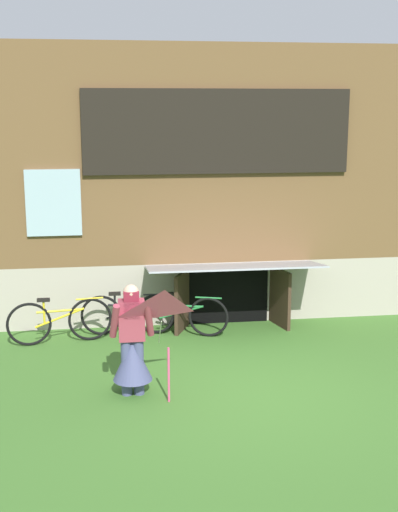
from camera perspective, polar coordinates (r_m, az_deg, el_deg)
The scene contains 7 objects.
ground_plane at distance 9.37m, azimuth 4.51°, elevation -11.19°, with size 60.00×60.00×0.00m, color #3D6B28.
log_house at distance 13.77m, azimuth 0.02°, elevation 6.76°, with size 7.50×5.50×4.78m.
person at distance 9.05m, azimuth -5.61°, elevation -7.78°, with size 0.60×0.52×1.51m.
kite at distance 8.44m, azimuth -2.86°, elevation -5.19°, with size 0.83×0.81×1.47m.
bicycle_green at distance 11.38m, azimuth -1.50°, elevation -4.94°, with size 1.53×0.51×0.72m.
bicycle_black at distance 11.49m, azimuth -5.89°, elevation -4.82°, with size 1.61×0.11×0.73m.
bicycle_yellow at distance 11.23m, azimuth -11.58°, elevation -5.34°, with size 1.67×0.27×0.77m.
Camera 1 is at (-1.90, -8.38, 3.74)m, focal length 47.79 mm.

